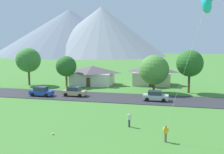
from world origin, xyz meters
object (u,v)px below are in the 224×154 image
at_px(parked_car_silver_mid_east, 155,96).
at_px(kite_flyer_with_kite, 206,6).
at_px(tree_center, 190,63).
at_px(parked_car_tan_mid_west, 74,92).
at_px(house_leftmost, 92,75).
at_px(house_left_center, 152,74).
at_px(soccer_ball, 53,134).
at_px(tree_near_left, 66,66).
at_px(tree_left_of_center, 28,60).
at_px(watcher_person, 129,120).
at_px(parked_car_blue_west_end, 41,92).
at_px(tree_right_of_center, 154,70).

relative_size(parked_car_silver_mid_east, kite_flyer_with_kite, 0.29).
distance_m(tree_center, parked_car_tan_mid_west, 22.52).
xyz_separation_m(house_leftmost, house_left_center, (13.50, 2.81, 0.12)).
relative_size(tree_center, soccer_ball, 34.76).
relative_size(tree_near_left, parked_car_tan_mid_west, 1.61).
distance_m(house_leftmost, tree_left_of_center, 14.87).
relative_size(watcher_person, soccer_ball, 6.98).
relative_size(tree_left_of_center, parked_car_blue_west_end, 2.02).
bearing_deg(parked_car_tan_mid_west, tree_center, 20.35).
height_order(tree_near_left, kite_flyer_with_kite, kite_flyer_with_kite).
xyz_separation_m(parked_car_blue_west_end, soccer_ball, (10.54, -17.40, -0.75)).
distance_m(house_left_center, soccer_ball, 35.47).
bearing_deg(house_left_center, tree_left_of_center, -166.29).
bearing_deg(parked_car_silver_mid_east, house_leftmost, 138.18).
relative_size(house_leftmost, tree_left_of_center, 1.17).
height_order(tree_left_of_center, parked_car_tan_mid_west, tree_left_of_center).
relative_size(house_left_center, soccer_ball, 37.35).
bearing_deg(house_left_center, parked_car_tan_mid_west, -129.60).
xyz_separation_m(tree_near_left, watcher_person, (17.49, -23.30, -3.66)).
height_order(tree_center, tree_right_of_center, tree_center).
xyz_separation_m(tree_center, parked_car_silver_mid_east, (-5.98, -8.23, -4.89)).
bearing_deg(tree_near_left, kite_flyer_with_kite, -45.13).
xyz_separation_m(house_left_center, tree_center, (7.59, -8.09, 3.37)).
bearing_deg(watcher_person, soccer_ball, -150.83).
bearing_deg(tree_near_left, soccer_ball, -70.34).
bearing_deg(kite_flyer_with_kite, house_left_center, 102.10).
bearing_deg(tree_left_of_center, parked_car_blue_west_end, -50.51).
xyz_separation_m(tree_near_left, soccer_ball, (9.85, -27.57, -4.42)).
bearing_deg(house_left_center, parked_car_silver_mid_east, -84.38).
bearing_deg(parked_car_blue_west_end, tree_left_of_center, 129.49).
height_order(house_leftmost, tree_near_left, tree_near_left).
distance_m(tree_near_left, tree_right_of_center, 19.37).
height_order(parked_car_blue_west_end, soccer_ball, parked_car_blue_west_end).
bearing_deg(kite_flyer_with_kite, parked_car_silver_mid_east, 108.49).
bearing_deg(house_left_center, house_leftmost, -168.26).
bearing_deg(kite_flyer_with_kite, tree_left_of_center, 143.51).
bearing_deg(tree_right_of_center, parked_car_silver_mid_east, -84.37).
distance_m(tree_right_of_center, parked_car_blue_west_end, 21.55).
bearing_deg(kite_flyer_with_kite, watcher_person, 165.78).
xyz_separation_m(tree_center, soccer_ball, (-15.99, -26.29, -5.64)).
xyz_separation_m(house_left_center, watcher_person, (-0.76, -30.12, -1.52)).
bearing_deg(parked_car_blue_west_end, tree_right_of_center, 20.64).
xyz_separation_m(tree_near_left, kite_flyer_with_kite, (25.11, -25.23, 8.77)).
bearing_deg(parked_car_blue_west_end, parked_car_silver_mid_east, 1.84).
bearing_deg(tree_near_left, house_left_center, 20.49).
relative_size(tree_near_left, soccer_ball, 28.40).
bearing_deg(soccer_ball, kite_flyer_with_kite, 8.69).
distance_m(house_leftmost, parked_car_blue_west_end, 15.25).
bearing_deg(tree_right_of_center, tree_center, 11.91).
relative_size(house_left_center, tree_right_of_center, 1.21).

